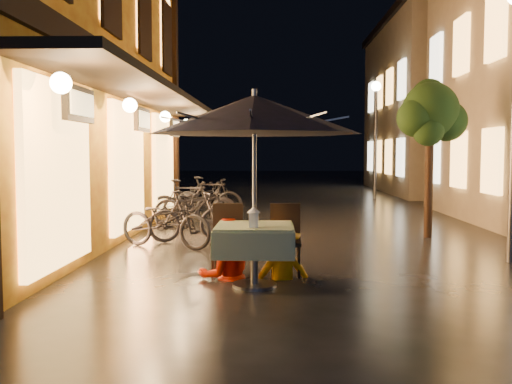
{
  "coord_description": "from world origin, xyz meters",
  "views": [
    {
      "loc": [
        -0.63,
        -6.79,
        1.69
      ],
      "look_at": [
        -0.88,
        0.87,
        1.15
      ],
      "focal_mm": 40.0,
      "sensor_mm": 36.0,
      "label": 1
    }
  ],
  "objects_px": {
    "person_orange": "(226,220)",
    "cafe_table": "(254,240)",
    "bicycle_0": "(166,221)",
    "table_lantern": "(254,216)",
    "person_yellow": "(281,223)",
    "patio_umbrella": "(254,115)"
  },
  "relations": [
    {
      "from": "table_lantern",
      "to": "person_orange",
      "type": "height_order",
      "value": "person_orange"
    },
    {
      "from": "cafe_table",
      "to": "person_yellow",
      "type": "xyz_separation_m",
      "value": [
        0.34,
        0.52,
        0.15
      ]
    },
    {
      "from": "cafe_table",
      "to": "table_lantern",
      "type": "bearing_deg",
      "value": -90.0
    },
    {
      "from": "person_yellow",
      "to": "patio_umbrella",
      "type": "bearing_deg",
      "value": 42.28
    },
    {
      "from": "person_orange",
      "to": "person_yellow",
      "type": "relative_size",
      "value": 1.06
    },
    {
      "from": "bicycle_0",
      "to": "patio_umbrella",
      "type": "bearing_deg",
      "value": -126.59
    },
    {
      "from": "cafe_table",
      "to": "bicycle_0",
      "type": "relative_size",
      "value": 0.54
    },
    {
      "from": "table_lantern",
      "to": "person_orange",
      "type": "xyz_separation_m",
      "value": [
        -0.4,
        0.74,
        -0.14
      ]
    },
    {
      "from": "bicycle_0",
      "to": "table_lantern",
      "type": "bearing_deg",
      "value": -128.55
    },
    {
      "from": "table_lantern",
      "to": "bicycle_0",
      "type": "bearing_deg",
      "value": 118.33
    },
    {
      "from": "person_orange",
      "to": "person_yellow",
      "type": "bearing_deg",
      "value": 162.05
    },
    {
      "from": "patio_umbrella",
      "to": "person_orange",
      "type": "height_order",
      "value": "patio_umbrella"
    },
    {
      "from": "table_lantern",
      "to": "bicycle_0",
      "type": "relative_size",
      "value": 0.14
    },
    {
      "from": "person_orange",
      "to": "bicycle_0",
      "type": "xyz_separation_m",
      "value": [
        -1.26,
        2.35,
        -0.3
      ]
    },
    {
      "from": "person_orange",
      "to": "cafe_table",
      "type": "bearing_deg",
      "value": 109.72
    },
    {
      "from": "cafe_table",
      "to": "person_yellow",
      "type": "height_order",
      "value": "person_yellow"
    },
    {
      "from": "cafe_table",
      "to": "person_orange",
      "type": "distance_m",
      "value": 0.67
    },
    {
      "from": "cafe_table",
      "to": "table_lantern",
      "type": "distance_m",
      "value": 0.41
    },
    {
      "from": "table_lantern",
      "to": "person_yellow",
      "type": "bearing_deg",
      "value": 65.78
    },
    {
      "from": "person_yellow",
      "to": "bicycle_0",
      "type": "bearing_deg",
      "value": -63.75
    },
    {
      "from": "cafe_table",
      "to": "person_yellow",
      "type": "bearing_deg",
      "value": 56.67
    },
    {
      "from": "patio_umbrella",
      "to": "person_orange",
      "type": "distance_m",
      "value": 1.51
    }
  ]
}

